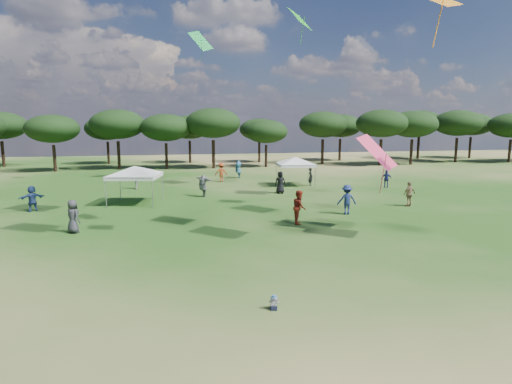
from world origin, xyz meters
The scene contains 6 objects.
ground centered at (0.00, 0.00, 0.00)m, with size 140.00×140.00×0.00m, color #274F17.
tree_line centered at (2.39, 47.41, 5.42)m, with size 108.78×17.63×7.77m.
tent_left centered at (-4.98, 21.01, 2.55)m, with size 6.55×6.55×2.97m.
tent_right centered at (8.76, 27.19, 2.50)m, with size 6.36×6.36×2.92m.
toddler centered at (0.15, 1.95, 0.21)m, with size 0.34×0.37×0.46m.
festival_crowd centered at (2.39, 23.39, 0.90)m, with size 28.87×22.75×1.91m.
Camera 1 is at (-2.99, -9.91, 5.57)m, focal length 30.00 mm.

